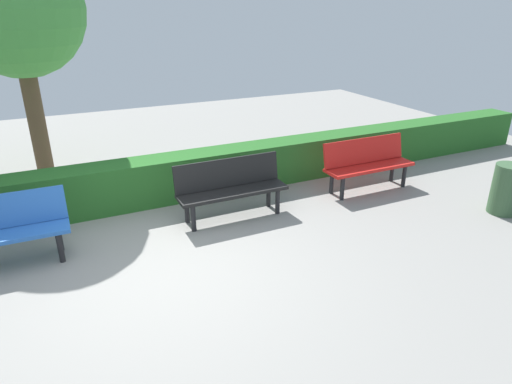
% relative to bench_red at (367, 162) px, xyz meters
% --- Properties ---
extents(ground_plane, '(18.30, 18.30, 0.00)m').
position_rel_bench_red_xyz_m(ground_plane, '(3.83, 0.95, -0.48)').
color(ground_plane, gray).
extents(bench_red, '(1.59, 0.47, 0.86)m').
position_rel_bench_red_xyz_m(bench_red, '(0.00, 0.00, 0.00)').
color(bench_red, red).
rests_on(bench_red, ground_plane).
extents(bench_black, '(1.62, 0.46, 0.86)m').
position_rel_bench_red_xyz_m(bench_black, '(2.49, 0.00, 0.00)').
color(bench_black, black).
rests_on(bench_black, ground_plane).
extents(bench_blue, '(1.43, 0.48, 0.86)m').
position_rel_bench_red_xyz_m(bench_blue, '(5.42, 0.07, -0.00)').
color(bench_blue, blue).
rests_on(bench_blue, ground_plane).
extents(hedge_row, '(14.30, 0.54, 0.72)m').
position_rel_bench_red_xyz_m(hedge_row, '(2.60, -1.00, -0.13)').
color(hedge_row, '#266023').
rests_on(hedge_row, ground_plane).
extents(tree_near, '(2.22, 2.22, 3.98)m').
position_rel_bench_red_xyz_m(tree_near, '(4.92, -3.12, 2.36)').
color(tree_near, brown).
rests_on(tree_near, ground_plane).
extents(trash_bin, '(0.42, 0.42, 0.76)m').
position_rel_bench_red_xyz_m(trash_bin, '(-1.27, 1.67, -0.10)').
color(trash_bin, '#385938').
rests_on(trash_bin, ground_plane).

